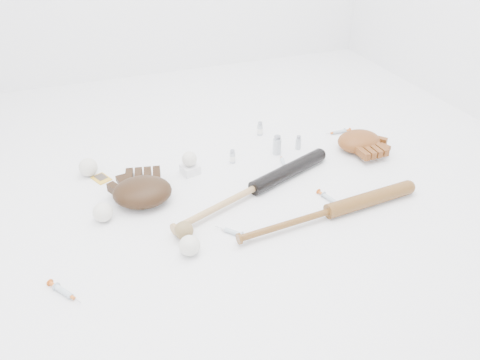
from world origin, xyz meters
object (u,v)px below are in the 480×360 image
object	(u,v)px
bat_wood	(329,211)
glove_dark	(142,192)
bat_dark	(255,188)
pedestal	(190,169)

from	to	relation	value
bat_wood	glove_dark	bearing A→B (deg)	146.99
bat_dark	bat_wood	distance (m)	0.33
bat_dark	glove_dark	xyz separation A→B (m)	(-0.45, 0.11, 0.02)
bat_wood	glove_dark	xyz separation A→B (m)	(-0.66, 0.36, 0.02)
bat_dark	glove_dark	size ratio (longest dim) A/B	3.06
glove_dark	pedestal	world-z (taller)	glove_dark
pedestal	bat_dark	bearing A→B (deg)	-50.93
bat_dark	pedestal	size ratio (longest dim) A/B	12.10
bat_dark	bat_wood	bearing A→B (deg)	-70.65
bat_wood	pedestal	distance (m)	0.66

